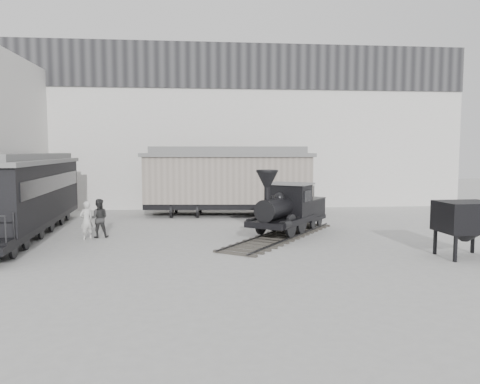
{
  "coord_description": "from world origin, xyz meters",
  "views": [
    {
      "loc": [
        -1.71,
        -17.56,
        3.87
      ],
      "look_at": [
        0.42,
        3.72,
        2.0
      ],
      "focal_mm": 35.0,
      "sensor_mm": 36.0,
      "label": 1
    }
  ],
  "objects": [
    {
      "name": "ground",
      "position": [
        0.0,
        0.0,
        0.0
      ],
      "size": [
        90.0,
        90.0,
        0.0
      ],
      "primitive_type": "plane",
      "color": "#9E9E9B"
    },
    {
      "name": "locomotive",
      "position": [
        2.55,
        3.43,
        1.11
      ],
      "size": [
        6.46,
        8.01,
        3.01
      ],
      "rotation": [
        0.0,
        0.0,
        -0.62
      ],
      "color": "#3A3630",
      "rests_on": "ground"
    },
    {
      "name": "north_wall",
      "position": [
        0.0,
        14.98,
        5.55
      ],
      "size": [
        34.0,
        2.51,
        11.0
      ],
      "color": "silver",
      "rests_on": "ground"
    },
    {
      "name": "visitor_a",
      "position": [
        -6.39,
        3.31,
        0.84
      ],
      "size": [
        0.73,
        0.71,
        1.69
      ],
      "primitive_type": "imported",
      "rotation": [
        0.0,
        0.0,
        3.85
      ],
      "color": "silver",
      "rests_on": "ground"
    },
    {
      "name": "coal_hopper",
      "position": [
        8.13,
        -1.63,
        1.34
      ],
      "size": [
        1.94,
        1.61,
        2.05
      ],
      "rotation": [
        0.0,
        0.0,
        0.04
      ],
      "color": "black",
      "rests_on": "ground"
    },
    {
      "name": "boxcar",
      "position": [
        0.37,
        10.43,
        2.17
      ],
      "size": [
        10.38,
        4.09,
        4.15
      ],
      "rotation": [
        0.0,
        0.0,
        -0.09
      ],
      "color": "black",
      "rests_on": "ground"
    },
    {
      "name": "visitor_b",
      "position": [
        -5.94,
        3.7,
        0.87
      ],
      "size": [
        0.92,
        0.76,
        1.75
      ],
      "primitive_type": "imported",
      "rotation": [
        0.0,
        0.0,
        3.26
      ],
      "color": "#303030",
      "rests_on": "ground"
    },
    {
      "name": "passenger_coach",
      "position": [
        -9.52,
        4.91,
        1.92
      ],
      "size": [
        3.49,
        13.14,
        3.48
      ],
      "rotation": [
        0.0,
        0.0,
        0.06
      ],
      "color": "black",
      "rests_on": "ground"
    }
  ]
}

